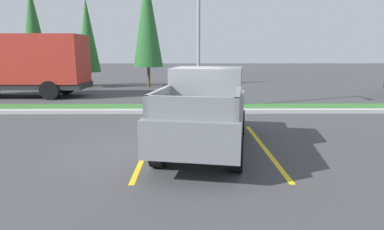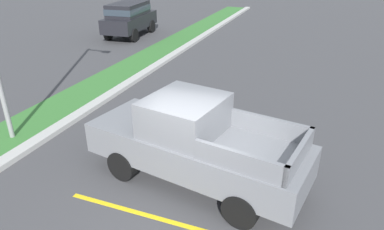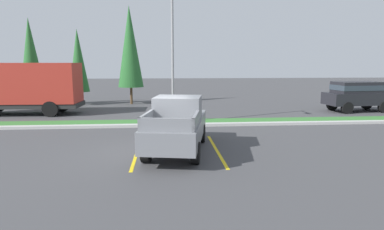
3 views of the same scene
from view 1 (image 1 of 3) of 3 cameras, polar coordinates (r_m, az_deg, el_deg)
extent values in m
plane|color=#424244|center=(8.47, -2.94, -6.05)|extent=(120.00, 120.00, 0.00)
cube|color=yellow|center=(8.62, -7.97, -5.82)|extent=(0.12, 4.80, 0.01)
cube|color=yellow|center=(8.77, 12.65, -5.67)|extent=(0.12, 4.80, 0.01)
cube|color=#B2B2AD|center=(13.31, -2.09, 0.67)|extent=(56.00, 0.40, 0.15)
cube|color=#387533|center=(14.40, -1.97, 1.30)|extent=(56.00, 1.80, 0.06)
cylinder|color=black|center=(10.07, -1.24, -1.00)|extent=(0.41, 0.80, 0.76)
cylinder|color=black|center=(9.90, 8.47, -1.34)|extent=(0.41, 0.80, 0.76)
cylinder|color=black|center=(7.15, -5.94, -6.20)|extent=(0.41, 0.80, 0.76)
cylinder|color=black|center=(6.91, 7.88, -6.88)|extent=(0.41, 0.80, 0.76)
cube|color=slate|center=(8.34, 2.48, -0.08)|extent=(2.79, 5.45, 0.76)
cube|color=slate|center=(8.52, 2.78, 5.60)|extent=(2.02, 1.89, 0.84)
cube|color=#2D3842|center=(9.32, 3.40, 6.39)|extent=(1.60, 0.35, 0.63)
cube|color=slate|center=(7.00, -5.90, 2.67)|extent=(0.44, 1.89, 0.44)
cube|color=slate|center=(6.75, 8.16, 2.30)|extent=(0.44, 1.89, 0.44)
cube|color=slate|center=(5.95, -0.30, 1.20)|extent=(1.79, 0.42, 0.44)
cube|color=silver|center=(10.88, 4.15, 1.28)|extent=(1.80, 0.48, 0.28)
cylinder|color=black|center=(18.48, -23.91, 4.02)|extent=(1.01, 0.32, 1.00)
cylinder|color=black|center=(20.49, -21.41, 4.83)|extent=(1.01, 0.32, 1.00)
cube|color=#262626|center=(20.23, -27.34, 4.70)|extent=(6.84, 2.42, 0.30)
cube|color=#B22D23|center=(19.79, -25.65, 8.95)|extent=(5.04, 2.49, 2.60)
cylinder|color=gray|center=(14.03, 1.18, 15.94)|extent=(0.14, 0.14, 7.33)
cylinder|color=brown|center=(24.91, -25.65, 5.78)|extent=(0.20, 0.20, 1.23)
cone|color=#28662D|center=(24.88, -26.34, 13.65)|extent=(1.78, 1.78, 5.63)
cylinder|color=brown|center=(23.84, -17.61, 5.99)|extent=(0.20, 0.20, 1.09)
cone|color=#28662D|center=(23.78, -18.05, 13.28)|extent=(1.58, 1.58, 4.98)
cylinder|color=brown|center=(23.27, -7.66, 6.71)|extent=(0.20, 0.20, 1.43)
cone|color=#28662D|center=(23.30, -7.93, 16.50)|extent=(2.07, 2.07, 6.52)
camera|label=2|loc=(8.78, -50.78, 24.53)|focal=32.66mm
camera|label=3|loc=(4.13, 178.90, 1.03)|focal=30.17mm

